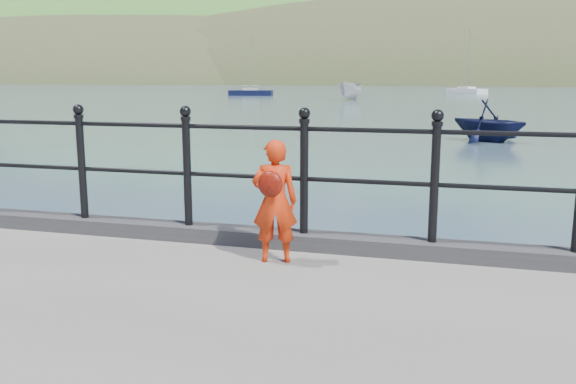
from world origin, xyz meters
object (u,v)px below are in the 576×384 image
(child, at_px, (275,201))
(sailboat_left, at_px, (251,93))
(railing, at_px, (244,161))
(launch_navy, at_px, (489,121))
(launch_white, at_px, (351,91))
(sailboat_deep, at_px, (466,91))

(child, xyz_separation_m, sailboat_left, (-25.00, 72.20, -1.22))
(railing, distance_m, launch_navy, 20.64)
(launch_navy, bearing_deg, railing, -154.84)
(sailboat_left, bearing_deg, launch_navy, -68.97)
(launch_navy, bearing_deg, child, -153.41)
(railing, height_order, launch_white, railing)
(child, distance_m, launch_white, 60.74)
(railing, xyz_separation_m, launch_navy, (3.19, 20.37, -0.98))
(launch_white, relative_size, launch_navy, 1.60)
(launch_navy, bearing_deg, sailboat_deep, 34.14)
(railing, distance_m, child, 0.72)
(launch_navy, bearing_deg, launch_white, 51.52)
(sailboat_deep, bearing_deg, child, -41.52)
(launch_white, height_order, sailboat_deep, sailboat_deep)
(railing, distance_m, sailboat_left, 75.81)
(sailboat_deep, bearing_deg, sailboat_left, -96.51)
(railing, relative_size, child, 16.55)
(child, xyz_separation_m, sailboat_deep, (2.62, 90.38, -1.21))
(railing, relative_size, launch_white, 3.53)
(sailboat_deep, bearing_deg, railing, -41.82)
(launch_white, distance_m, launch_navy, 41.01)
(launch_white, relative_size, sailboat_left, 0.63)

